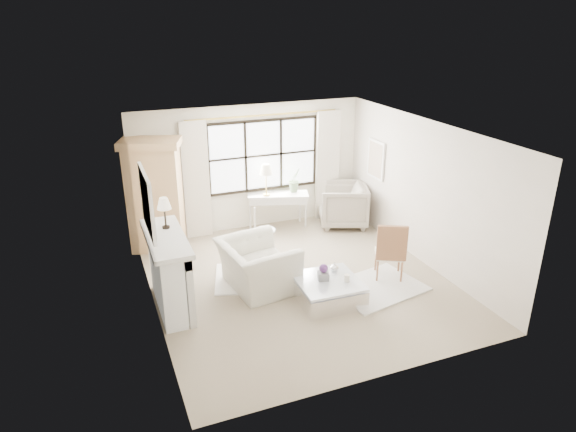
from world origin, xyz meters
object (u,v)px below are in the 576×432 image
coffee_table (328,291)px  armoire (155,195)px  club_armchair (257,266)px  console_table (278,211)px

coffee_table → armoire: bearing=128.3°
club_armchair → coffee_table: club_armchair is taller
armoire → club_armchair: (1.33, -2.26, -0.72)m
console_table → coffee_table: bearing=-77.4°
armoire → club_armchair: 2.72m
armoire → coffee_table: bearing=-34.9°
console_table → club_armchair: bearing=-99.9°
console_table → coffee_table: size_ratio=1.33×
console_table → coffee_table: 3.21m
armoire → club_armchair: bearing=-40.6°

